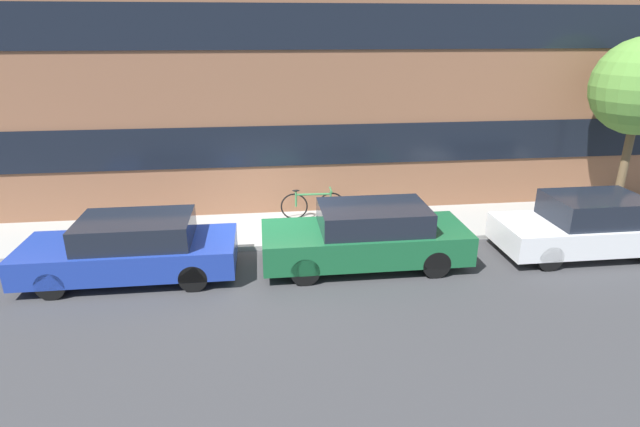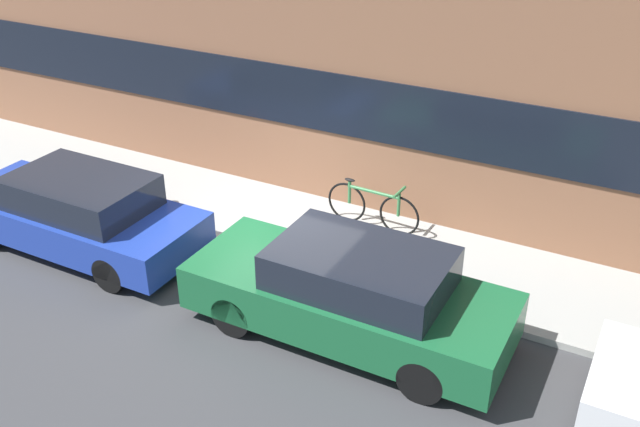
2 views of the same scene
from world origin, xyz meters
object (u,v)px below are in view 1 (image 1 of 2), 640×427
bicycle (313,204)px  parked_car_green (367,236)px  parked_car_blue (132,249)px  fire_hydrant (154,230)px  parked_car_white (587,226)px

bicycle → parked_car_green: bearing=-69.7°
parked_car_blue → fire_hydrant: bearing=-95.1°
parked_car_green → bicycle: 2.88m
parked_car_green → fire_hydrant: (-4.88, 1.56, -0.25)m
parked_car_white → bicycle: (-6.13, 2.73, -0.16)m
parked_car_green → bicycle: bearing=-71.8°
parked_car_green → parked_car_white: (5.23, 0.00, -0.01)m
parked_car_blue → parked_car_white: (10.25, 0.00, 0.02)m
bicycle → parked_car_white: bearing=-22.0°
parked_car_white → fire_hydrant: bearing=-8.8°
parked_car_blue → fire_hydrant: 1.58m
parked_car_white → bicycle: parked_car_white is taller
fire_hydrant → bicycle: size_ratio=0.37×
parked_car_blue → parked_car_green: (5.02, -0.00, 0.03)m
parked_car_blue → parked_car_white: size_ratio=1.09×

